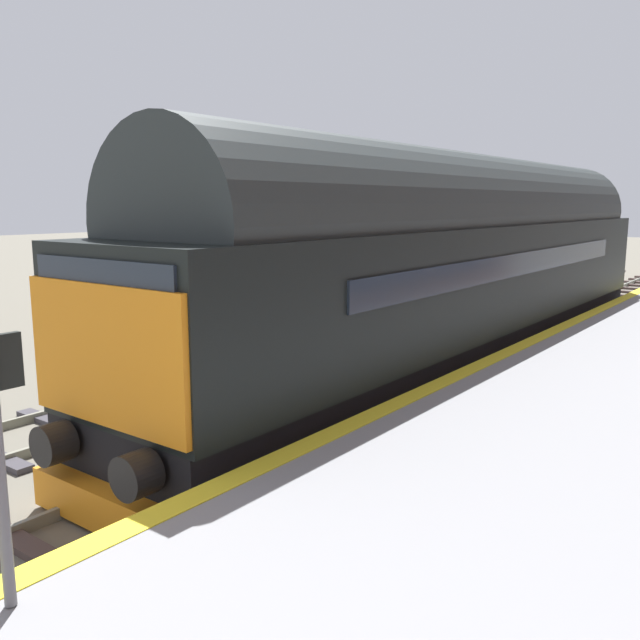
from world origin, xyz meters
The scene contains 5 objects.
ground_plane centered at (0.00, 0.00, 0.00)m, with size 140.00×140.00×0.00m, color #686356.
track_main centered at (0.00, 0.00, 0.05)m, with size 2.50×60.00×0.15m.
track_adjacent_west centered at (-3.55, 0.00, 0.05)m, with size 2.50×60.00×0.15m.
station_platform centered at (3.60, 0.00, 0.50)m, with size 4.00×44.00×1.01m.
diesel_locomotive centered at (0.00, 3.75, 2.48)m, with size 2.74×17.96×4.68m.
Camera 1 is at (6.10, -9.23, 3.65)m, focal length 37.37 mm.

